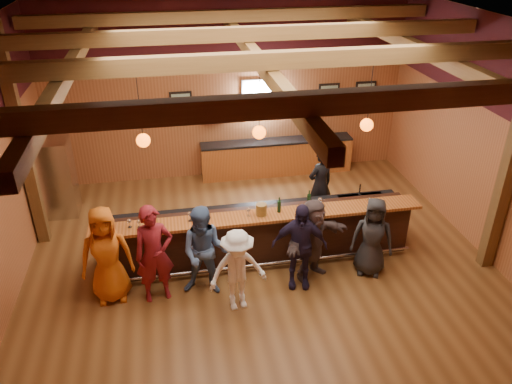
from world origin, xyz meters
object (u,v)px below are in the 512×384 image
Objects in this scene: customer_white at (238,271)px; customer_dark at (372,237)px; customer_navy at (299,246)px; stainless_fridge at (58,178)px; customer_brown at (313,240)px; customer_denim at (205,252)px; ice_bucket at (261,210)px; customer_orange at (107,255)px; bartender at (320,185)px; back_bar_cabinet at (277,157)px; customer_redvest at (154,254)px; bottle_a at (279,206)px; bar_counter at (258,232)px.

customer_dark is at bearing 3.75° from customer_white.
customer_navy is at bearing -152.37° from customer_dark.
stainless_fridge is 1.10× the size of customer_brown.
customer_denim is 1.12× the size of customer_white.
customer_denim is 7.72× the size of ice_bucket.
ice_bucket is (2.81, 0.51, 0.31)m from customer_orange.
bartender reaches higher than customer_brown.
back_bar_cabinet is 5.57m from customer_redvest.
customer_navy reaches higher than bottle_a.
customer_dark is at bearing -33.83° from customer_brown.
bartender is (4.42, 1.93, -0.05)m from customer_orange.
customer_redvest is 1.09× the size of customer_navy.
customer_brown is at bearing -9.02° from customer_redvest.
customer_redvest reaches higher than customer_navy.
customer_denim is at bearing -11.26° from customer_redvest.
customer_brown is 1.03× the size of customer_dark.
stainless_fridge is at bearing 108.27° from customer_orange.
customer_brown reaches higher than customer_white.
bar_counter is 1.26m from customer_navy.
customer_white is at bearing -118.41° from ice_bucket.
customer_denim is at bearing -156.96° from customer_dark.
customer_redvest reaches higher than customer_orange.
stainless_fridge is (-5.30, -1.12, 0.42)m from back_bar_cabinet.
customer_brown reaches higher than bottle_a.
customer_denim is 3.44m from bartender.
bottle_a is at bearing 100.32° from customer_brown.
customer_orange is at bearing 158.74° from customer_redvest.
bottle_a is (0.35, 0.04, 0.01)m from ice_bucket.
bar_counter is 19.96× the size of bottle_a.
bar_counter is 0.84m from bottle_a.
customer_navy is at bearing -63.56° from bar_counter.
back_bar_cabinet is at bearing 44.04° from customer_redvest.
customer_denim is 3.12m from customer_dark.
customer_white is at bearing -31.83° from customer_redvest.
customer_denim is 2.00m from customer_brown.
customer_dark is at bearing -23.00° from bottle_a.
customer_orange is 3.37m from customer_navy.
customer_navy is 0.92m from bottle_a.
customer_white is 1.25m from customer_navy.
customer_redvest is at bearing -157.09° from customer_dark.
customer_orange reaches higher than bottle_a.
back_bar_cabinet is at bearing 71.66° from bar_counter.
customer_redvest reaches higher than customer_denim.
bottle_a is (-1.25, -1.38, 0.37)m from bartender.
customer_denim is at bearing 17.21° from bartender.
customer_white is 1.61m from customer_brown.
customer_dark is 2.11m from bartender.
bar_counter is at bearing 54.92° from customer_denim.
bar_counter is 3.87× the size of customer_brown.
stainless_fridge reaches higher than back_bar_cabinet.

